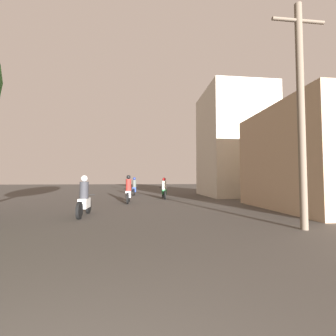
{
  "coord_description": "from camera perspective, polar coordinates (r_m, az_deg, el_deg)",
  "views": [
    {
      "loc": [
        0.7,
        -0.38,
        1.4
      ],
      "look_at": [
        2.74,
        17.5,
        2.28
      ],
      "focal_mm": 24.0,
      "sensor_mm": 36.0,
      "label": 1
    }
  ],
  "objects": [
    {
      "name": "utility_pole_near",
      "position": [
        7.58,
        30.68,
        12.87
      ],
      "size": [
        1.6,
        0.2,
        6.48
      ],
      "color": "#6B5B4C",
      "rests_on": "ground_plane"
    },
    {
      "name": "motorcycle_silver",
      "position": [
        13.51,
        -10.02,
        -5.92
      ],
      "size": [
        0.6,
        2.0,
        1.63
      ],
      "rotation": [
        0.0,
        0.0,
        -0.03
      ],
      "color": "black",
      "rests_on": "ground_plane"
    },
    {
      "name": "motorcycle_green",
      "position": [
        16.2,
        -1.04,
        -5.62
      ],
      "size": [
        0.6,
        2.07,
        1.5
      ],
      "rotation": [
        0.0,
        0.0,
        0.05
      ],
      "color": "black",
      "rests_on": "ground_plane"
    },
    {
      "name": "motorcycle_blue",
      "position": [
        19.71,
        -8.57,
        -5.03
      ],
      "size": [
        0.6,
        1.93,
        1.55
      ],
      "rotation": [
        0.0,
        0.0,
        0.11
      ],
      "color": "black",
      "rests_on": "ground_plane"
    },
    {
      "name": "building_right_far",
      "position": [
        19.95,
        16.34,
        5.97
      ],
      "size": [
        5.06,
        5.95,
        8.81
      ],
      "color": "beige",
      "rests_on": "ground_plane"
    },
    {
      "name": "building_right_near",
      "position": [
        12.75,
        34.41,
        1.98
      ],
      "size": [
        5.22,
        6.14,
        4.71
      ],
      "color": "tan",
      "rests_on": "ground_plane"
    },
    {
      "name": "motorcycle_white",
      "position": [
        9.11,
        -20.5,
        -7.54
      ],
      "size": [
        0.6,
        1.94,
        1.54
      ],
      "rotation": [
        0.0,
        0.0,
        -0.08
      ],
      "color": "black",
      "rests_on": "ground_plane"
    }
  ]
}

